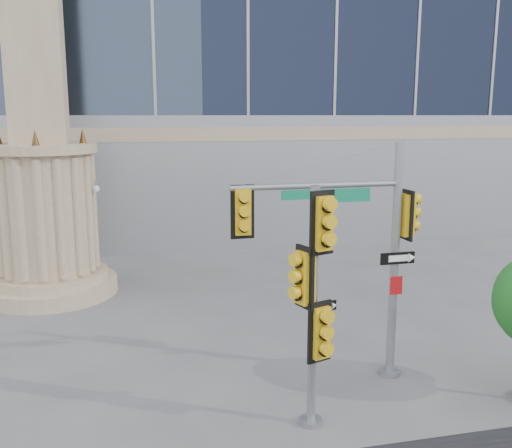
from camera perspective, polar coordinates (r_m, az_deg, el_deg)
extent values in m
plane|color=#545456|center=(12.85, 4.19, -17.10)|extent=(120.00, 120.00, 0.00)
cylinder|color=#9F856B|center=(20.80, -19.78, -5.91)|extent=(4.40, 4.40, 0.50)
cylinder|color=#9F856B|center=(20.69, -19.85, -4.85)|extent=(3.80, 3.80, 0.30)
cylinder|color=#9F856B|center=(20.24, -20.24, 1.03)|extent=(3.00, 3.00, 4.00)
cylinder|color=#9F856B|center=(20.01, -20.64, 7.10)|extent=(3.50, 3.50, 0.30)
cone|color=#472D14|center=(19.87, -16.96, 8.46)|extent=(0.24, 0.24, 0.50)
cylinder|color=slate|center=(14.23, 13.20, -14.23)|extent=(0.51, 0.51, 0.11)
cylinder|color=slate|center=(13.33, 13.69, -3.78)|extent=(0.20, 0.20, 5.44)
cylinder|color=slate|center=(12.23, 6.12, 3.83)|extent=(3.81, 0.18, 0.13)
cube|color=#0E7B53|center=(12.47, 8.87, 2.84)|extent=(1.18, 0.05, 0.29)
cube|color=gold|center=(11.85, -1.38, 1.22)|extent=(0.50, 0.26, 1.13)
cube|color=gold|center=(13.23, 14.87, 0.87)|extent=(0.26, 0.50, 1.13)
cube|color=black|center=(13.19, 13.97, -3.34)|extent=(0.83, 0.04, 0.27)
cube|color=#AB0F11|center=(13.36, 13.84, -5.98)|extent=(0.29, 0.03, 0.42)
cylinder|color=slate|center=(11.98, 5.50, -19.03)|extent=(0.46, 0.46, 0.11)
cylinder|color=slate|center=(11.01, 5.72, -8.50)|extent=(0.17, 0.17, 4.75)
cube|color=gold|center=(10.41, 6.60, 0.10)|extent=(0.58, 0.42, 1.19)
cube|color=gold|center=(10.69, 4.89, -5.34)|extent=(0.42, 0.58, 1.19)
cube|color=gold|center=(10.99, 6.36, -10.67)|extent=(0.58, 0.42, 1.19)
cube|color=black|center=(11.02, 6.80, -8.26)|extent=(0.57, 0.22, 0.19)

